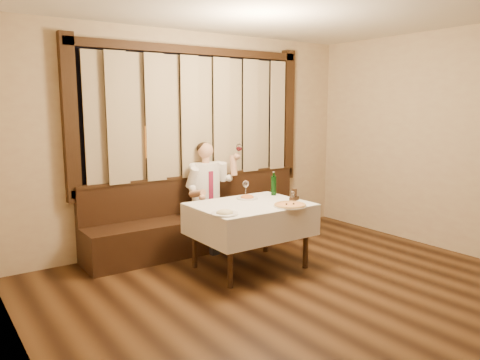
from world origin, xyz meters
TOP-DOWN VIEW (x-y plane):
  - room at (-0.00, 0.97)m, footprint 5.01×6.01m
  - banquette at (0.00, 2.72)m, footprint 3.20×0.61m
  - dining_table at (0.00, 1.70)m, footprint 1.27×0.97m
  - pizza at (0.26, 1.32)m, footprint 0.37×0.37m
  - pasta_red at (0.13, 1.94)m, footprint 0.26×0.26m
  - pasta_cream at (-0.53, 1.41)m, footprint 0.28×0.28m
  - green_bottle at (0.53, 1.93)m, footprint 0.06×0.06m
  - table_wine_glass at (0.19, 2.05)m, footprint 0.08×0.08m
  - cruet_caddy at (0.53, 1.55)m, footprint 0.14×0.11m
  - seated_man at (0.03, 2.63)m, footprint 0.75×0.56m

SIDE VIEW (x-z plane):
  - banquette at x=0.00m, z-range -0.16..0.78m
  - dining_table at x=0.00m, z-range 0.27..1.03m
  - pizza at x=0.26m, z-range 0.75..0.79m
  - pasta_red at x=0.13m, z-range 0.75..0.84m
  - pasta_cream at x=-0.53m, z-range 0.75..0.84m
  - cruet_caddy at x=0.53m, z-range 0.74..0.87m
  - seated_man at x=0.03m, z-range 0.12..1.50m
  - green_bottle at x=0.53m, z-range 0.73..1.03m
  - table_wine_glass at x=0.19m, z-range 0.80..1.00m
  - room at x=0.00m, z-range 0.09..2.91m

